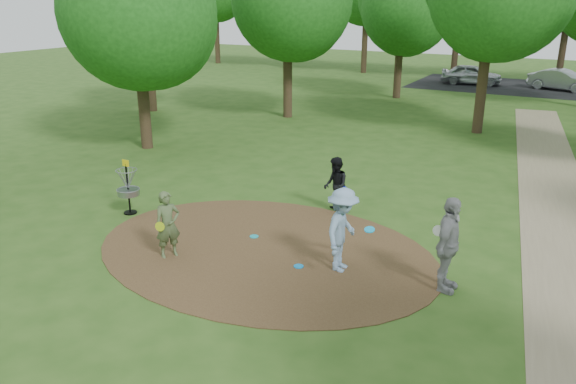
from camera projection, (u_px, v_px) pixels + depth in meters
The scene contains 14 objects.
ground at pixel (264, 250), 13.30m from camera, with size 100.00×100.00×0.00m, color #2D5119.
dirt_clearing at pixel (264, 250), 13.30m from camera, with size 8.40×8.40×0.02m, color #47301C.
footpath at pixel (572, 277), 12.02m from camera, with size 2.00×40.00×0.01m, color #8C7A5B.
parking_lot at pixel (522, 87), 37.26m from camera, with size 14.00×8.00×0.01m, color black.
player_observer_with_disc at pixel (168, 225), 12.74m from camera, with size 0.62×0.69×1.57m.
player_throwing_with_disc at pixel (342, 230), 12.05m from camera, with size 1.13×1.26×1.89m.
player_walking_with_disc at pixel (335, 186), 15.35m from camera, with size 0.93×0.98×1.59m.
player_waiting_with_disc at pixel (448, 245), 11.19m from camera, with size 0.59×1.19×2.01m.
disc_ground_cyan at pixel (254, 236), 14.00m from camera, with size 0.22×0.22×0.02m, color #16A8B6.
disc_ground_blue at pixel (299, 266), 12.45m from camera, with size 0.22×0.22×0.02m, color #0C82D3.
car_left at pixel (471, 74), 38.19m from camera, with size 1.60×3.97×1.35m, color #AEB3B7.
car_right at pixel (562, 80), 35.76m from camera, with size 1.40×4.02×1.32m, color #A6A8AE.
disc_golf_basket at pixel (128, 183), 15.29m from camera, with size 0.63×0.63×1.54m.
tree_ring at pixel (442, 13), 19.00m from camera, with size 36.89×45.05×8.84m.
Camera 1 is at (6.30, -10.35, 5.69)m, focal length 35.00 mm.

